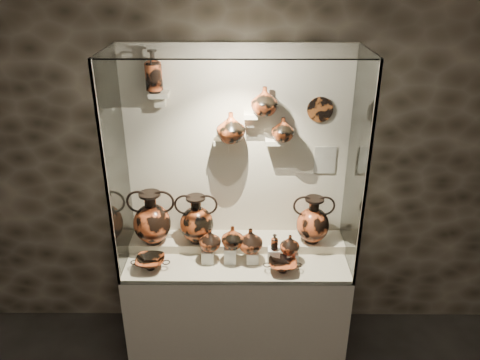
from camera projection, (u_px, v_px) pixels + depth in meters
name	position (u px, v px, depth m)	size (l,w,h in m)	color
wall_back	(237.00, 150.00, 3.57)	(5.00, 0.02, 3.20)	#2D251C
plinth	(237.00, 302.00, 3.79)	(1.70, 0.60, 0.80)	beige
front_tier	(237.00, 259.00, 3.62)	(1.68, 0.58, 0.03)	#BEAF93
rear_tier	(237.00, 243.00, 3.76)	(1.70, 0.25, 0.10)	#BEAF93
back_panel	(237.00, 150.00, 3.57)	(1.70, 0.03, 1.60)	beige
glass_front	(236.00, 184.00, 3.01)	(1.70, 0.01, 1.60)	white
glass_left	(116.00, 166.00, 3.29)	(0.01, 0.60, 1.60)	white
glass_right	(357.00, 167.00, 3.28)	(0.01, 0.60, 1.60)	white
glass_top	(236.00, 50.00, 2.95)	(1.70, 0.60, 0.01)	white
frame_post_left	(106.00, 184.00, 3.02)	(0.02, 0.02, 1.60)	gray
frame_post_right	(366.00, 184.00, 3.02)	(0.02, 0.02, 1.60)	gray
pedestal_a	(208.00, 256.00, 3.54)	(0.09, 0.09, 0.10)	white
pedestal_b	(230.00, 254.00, 3.54)	(0.09, 0.09, 0.13)	white
pedestal_c	(253.00, 257.00, 3.54)	(0.09, 0.09, 0.09)	white
pedestal_d	(274.00, 255.00, 3.54)	(0.09, 0.09, 0.12)	white
pedestal_e	(292.00, 257.00, 3.54)	(0.09, 0.09, 0.08)	white
bracket_ul	(159.00, 94.00, 3.31)	(0.14, 0.12, 0.04)	beige
bracket_ca	(223.00, 141.00, 3.46)	(0.14, 0.12, 0.04)	beige
bracket_cb	(251.00, 115.00, 3.37)	(0.10, 0.12, 0.04)	beige
bracket_cc	(275.00, 141.00, 3.46)	(0.14, 0.12, 0.04)	beige
amphora_left	(152.00, 218.00, 3.60)	(0.35, 0.35, 0.43)	#B54922
amphora_mid	(197.00, 219.00, 3.62)	(0.32, 0.32, 0.40)	#9C3F1B
amphora_right	(313.00, 220.00, 3.62)	(0.31, 0.31, 0.38)	#B54922
jug_a	(210.00, 240.00, 3.50)	(0.17, 0.17, 0.17)	#B54922
jug_b	(233.00, 237.00, 3.47)	(0.17, 0.17, 0.18)	#9C3F1B
jug_c	(250.00, 240.00, 3.49)	(0.19, 0.19, 0.19)	#B54922
jug_e	(290.00, 244.00, 3.50)	(0.15, 0.15, 0.15)	#B54922
lekythos_small	(274.00, 241.00, 3.47)	(0.06, 0.06, 0.15)	#9C3F1B
kylix_left	(150.00, 262.00, 3.46)	(0.28, 0.24, 0.11)	#9C3F1B
kylix_right	(283.00, 265.00, 3.43)	(0.27, 0.23, 0.11)	#B54922
lekythos_tall	(153.00, 69.00, 3.22)	(0.13, 0.13, 0.33)	#B54922
ovoid_vase_a	(231.00, 127.00, 3.35)	(0.21, 0.21, 0.22)	#9C3F1B
ovoid_vase_b	(265.00, 101.00, 3.28)	(0.19, 0.19, 0.20)	#9C3F1B
ovoid_vase_c	(283.00, 129.00, 3.38)	(0.17, 0.17, 0.17)	#9C3F1B
wall_plate	(320.00, 110.00, 3.40)	(0.19, 0.19, 0.02)	#94481D
info_placard	(325.00, 160.00, 3.58)	(0.16, 0.01, 0.22)	beige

